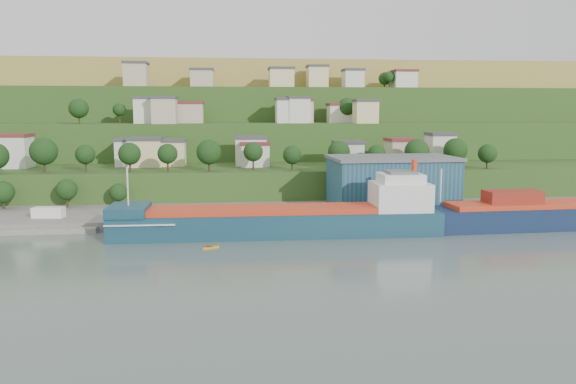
{
  "coord_description": "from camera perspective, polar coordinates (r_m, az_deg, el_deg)",
  "views": [
    {
      "loc": [
        -6.66,
        -108.2,
        25.82
      ],
      "look_at": [
        6.62,
        15.0,
        8.12
      ],
      "focal_mm": 35.0,
      "sensor_mm": 36.0,
      "label": 1
    }
  ],
  "objects": [
    {
      "name": "cargo_ship_far",
      "position": [
        141.85,
        26.34,
        -2.11
      ],
      "size": [
        62.9,
        13.04,
        16.98
      ],
      "rotation": [
        0.0,
        0.0,
        0.04
      ],
      "color": "#0B1B33",
      "rests_on": "ground"
    },
    {
      "name": "cargo_ship_near",
      "position": [
        118.88,
        -0.02,
        -3.02
      ],
      "size": [
        69.09,
        11.69,
        17.73
      ],
      "rotation": [
        0.0,
        0.0,
        -0.01
      ],
      "color": "#123345",
      "rests_on": "ground"
    },
    {
      "name": "quay",
      "position": [
        141.16,
        4.84,
        -2.44
      ],
      "size": [
        220.0,
        26.0,
        4.0
      ],
      "primitive_type": "cube",
      "color": "slate",
      "rests_on": "ground"
    },
    {
      "name": "caravan",
      "position": [
        138.9,
        -23.15,
        -2.08
      ],
      "size": [
        7.1,
        3.57,
        3.19
      ],
      "primitive_type": "cube",
      "rotation": [
        0.0,
        0.0,
        -0.11
      ],
      "color": "white",
      "rests_on": "pebble_beach"
    },
    {
      "name": "ground",
      "position": [
        111.43,
        -2.57,
        -5.28
      ],
      "size": [
        500.0,
        500.0,
        0.0
      ],
      "primitive_type": "plane",
      "color": "#46554E",
      "rests_on": "ground"
    },
    {
      "name": "pebble_beach",
      "position": [
        141.26,
        -26.09,
        -3.24
      ],
      "size": [
        40.0,
        18.0,
        2.4
      ],
      "primitive_type": "cube",
      "color": "slate",
      "rests_on": "ground"
    },
    {
      "name": "kayak_yellow",
      "position": [
        108.63,
        -7.88,
        -5.57
      ],
      "size": [
        3.3,
        1.92,
        0.84
      ],
      "rotation": [
        0.0,
        0.0,
        0.43
      ],
      "color": "gold",
      "rests_on": "ground"
    },
    {
      "name": "warehouse",
      "position": [
        144.09,
        10.48,
        1.06
      ],
      "size": [
        31.59,
        19.98,
        12.8
      ],
      "rotation": [
        0.0,
        0.0,
        0.03
      ],
      "color": "#1B4252",
      "rests_on": "quay"
    },
    {
      "name": "dinghy",
      "position": [
        131.31,
        -20.6,
        -3.04
      ],
      "size": [
        3.99,
        2.48,
        0.75
      ],
      "primitive_type": "cube",
      "rotation": [
        0.0,
        0.0,
        0.31
      ],
      "color": "silver",
      "rests_on": "pebble_beach"
    },
    {
      "name": "hillside",
      "position": [
        278.17,
        -4.76,
        2.79
      ],
      "size": [
        360.0,
        210.85,
        96.0
      ],
      "color": "#284719",
      "rests_on": "ground"
    },
    {
      "name": "kayak_orange",
      "position": [
        110.11,
        -7.76,
        -5.4
      ],
      "size": [
        2.87,
        1.11,
        0.71
      ],
      "rotation": [
        0.0,
        0.0,
        0.22
      ],
      "color": "#CA4B11",
      "rests_on": "ground"
    }
  ]
}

